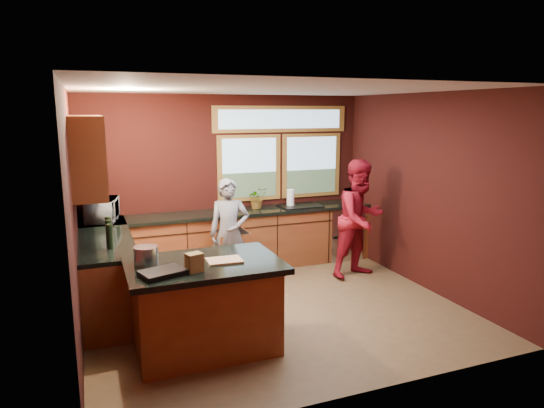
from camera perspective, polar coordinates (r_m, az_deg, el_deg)
floor at (r=6.24m, az=0.29°, el=-12.23°), size 4.50×4.50×0.00m
room_shell at (r=5.89m, az=-6.28°, el=4.47°), size 4.52×4.02×2.71m
back_counter at (r=7.67m, az=-2.99°, el=-4.13°), size 4.50×0.64×0.93m
left_counter at (r=6.50m, az=-18.96°, el=-7.49°), size 0.64×2.30×0.93m
island at (r=5.15m, az=-7.87°, el=-11.74°), size 1.55×1.05×0.95m
person_grey at (r=6.81m, az=-5.05°, el=-3.44°), size 0.63×0.49×1.54m
person_red at (r=7.30m, az=10.35°, el=-1.71°), size 0.98×0.84×1.76m
microwave at (r=7.16m, az=-19.34°, el=-0.68°), size 0.50×0.65×0.32m
potted_plant at (r=7.64m, az=-1.76°, el=0.71°), size 0.31×0.26×0.34m
paper_towel at (r=7.80m, az=2.19°, el=0.70°), size 0.12×0.12×0.28m
cutting_board at (r=4.99m, az=-5.63°, el=-6.62°), size 0.36×0.27×0.02m
stock_pot at (r=5.02m, az=-14.59°, el=-5.87°), size 0.24×0.24×0.18m
paper_bag at (r=4.70m, az=-9.12°, el=-6.80°), size 0.18×0.16×0.18m
black_tray at (r=4.67m, az=-12.73°, el=-7.89°), size 0.47×0.39×0.05m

